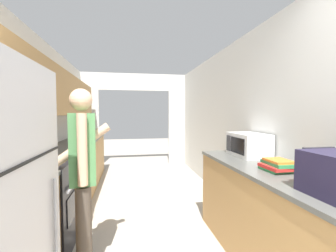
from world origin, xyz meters
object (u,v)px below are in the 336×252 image
object	(u,v)px
person	(83,177)
book_stack	(277,165)
microwave	(248,145)
range_oven	(41,206)

from	to	relation	value
person	book_stack	xyz separation A→B (m)	(1.67, -0.29, 0.10)
microwave	book_stack	bearing A→B (deg)	-99.91
range_oven	microwave	bearing A→B (deg)	-1.17
microwave	book_stack	world-z (taller)	microwave
range_oven	microwave	size ratio (longest dim) A/B	2.07
person	microwave	distance (m)	1.84
book_stack	range_oven	bearing A→B (deg)	161.12
person	microwave	world-z (taller)	person
range_oven	book_stack	distance (m)	2.35
range_oven	book_stack	size ratio (longest dim) A/B	3.75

